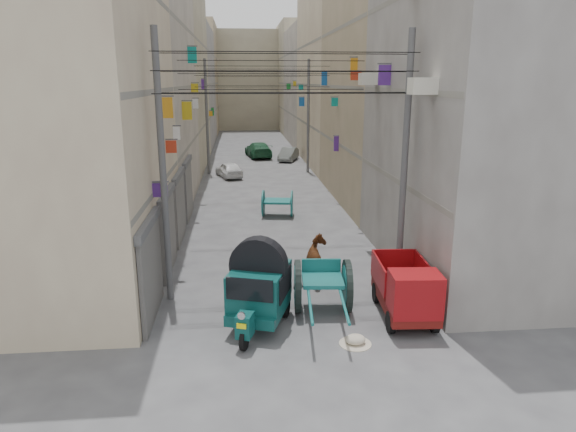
{
  "coord_description": "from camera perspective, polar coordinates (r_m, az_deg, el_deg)",
  "views": [
    {
      "loc": [
        -1.37,
        -9.0,
        6.55
      ],
      "look_at": [
        0.1,
        6.5,
        2.42
      ],
      "focal_mm": 32.0,
      "sensor_mm": 36.0,
      "label": 1
    }
  ],
  "objects": [
    {
      "name": "signboards",
      "position": [
        30.84,
        -2.9,
        9.02
      ],
      "size": [
        8.22,
        40.52,
        5.67
      ],
      "color": "#0C8B7F",
      "rests_on": "ground"
    },
    {
      "name": "mini_truck",
      "position": [
        14.74,
        13.14,
        -8.48
      ],
      "size": [
        1.54,
        3.1,
        1.7
      ],
      "rotation": [
        0.0,
        0.0,
        -0.07
      ],
      "color": "black",
      "rests_on": "ground"
    },
    {
      "name": "building_row_right",
      "position": [
        44.13,
        7.07,
        14.62
      ],
      "size": [
        8.0,
        62.0,
        14.0
      ],
      "color": "#9B9791",
      "rests_on": "ground"
    },
    {
      "name": "shutters_left",
      "position": [
        20.18,
        -12.5,
        -0.03
      ],
      "size": [
        0.18,
        14.4,
        2.88
      ],
      "color": "#49494D",
      "rests_on": "ground"
    },
    {
      "name": "feed_sack",
      "position": [
        13.61,
        7.5,
        -13.44
      ],
      "size": [
        0.52,
        0.42,
        0.26
      ],
      "primitive_type": "ellipsoid",
      "color": "beige",
      "rests_on": "ground"
    },
    {
      "name": "distant_car_green",
      "position": [
        45.44,
        -3.32,
        7.37
      ],
      "size": [
        2.5,
        4.76,
        1.32
      ],
      "primitive_type": "imported",
      "rotation": [
        0.0,
        0.0,
        3.29
      ],
      "color": "#1D5534",
      "rests_on": "ground"
    },
    {
      "name": "horse",
      "position": [
        17.21,
        3.41,
        -4.95
      ],
      "size": [
        0.79,
        1.73,
        1.46
      ],
      "primitive_type": "imported",
      "rotation": [
        0.0,
        0.0,
        3.14
      ],
      "color": "brown",
      "rests_on": "ground"
    },
    {
      "name": "ground",
      "position": [
        11.21,
        2.79,
        -20.93
      ],
      "size": [
        140.0,
        140.0,
        0.0
      ],
      "primitive_type": "plane",
      "color": "#444446",
      "rests_on": "ground"
    },
    {
      "name": "distant_car_white",
      "position": [
        36.02,
        -6.58,
        5.15
      ],
      "size": [
        2.19,
        3.44,
        1.09
      ],
      "primitive_type": "imported",
      "rotation": [
        0.0,
        0.0,
        3.45
      ],
      "color": "white",
      "rests_on": "ground"
    },
    {
      "name": "tonga_cart",
      "position": [
        15.02,
        3.84,
        -7.68
      ],
      "size": [
        1.72,
        3.52,
        1.55
      ],
      "rotation": [
        0.0,
        0.0,
        -0.08
      ],
      "color": "black",
      "rests_on": "ground"
    },
    {
      "name": "second_cart",
      "position": [
        25.35,
        -1.17,
        1.5
      ],
      "size": [
        1.67,
        1.52,
        1.32
      ],
      "rotation": [
        0.0,
        0.0,
        -0.15
      ],
      "color": "#16605F",
      "rests_on": "ground"
    },
    {
      "name": "overhead_cables",
      "position": [
        23.44,
        -2.15,
        15.36
      ],
      "size": [
        7.4,
        22.52,
        1.12
      ],
      "color": "black",
      "rests_on": "ground"
    },
    {
      "name": "building_row_left",
      "position": [
        43.63,
        -14.61,
        14.27
      ],
      "size": [
        8.0,
        62.0,
        14.0
      ],
      "color": "beige",
      "rests_on": "ground"
    },
    {
      "name": "end_cap_building",
      "position": [
        75.01,
        -4.52,
        14.76
      ],
      "size": [
        22.0,
        10.0,
        13.0
      ],
      "primitive_type": "cube",
      "color": "#B2A98C",
      "rests_on": "ground"
    },
    {
      "name": "utility_poles",
      "position": [
        26.16,
        -2.43,
        9.24
      ],
      "size": [
        7.4,
        22.2,
        8.0
      ],
      "color": "#505052",
      "rests_on": "ground"
    },
    {
      "name": "ac_units",
      "position": [
        17.42,
        11.88,
        17.45
      ],
      "size": [
        0.7,
        6.55,
        3.35
      ],
      "color": "beige",
      "rests_on": "ground"
    },
    {
      "name": "auto_rickshaw",
      "position": [
        14.06,
        -3.25,
        -7.86
      ],
      "size": [
        2.09,
        2.83,
        1.92
      ],
      "rotation": [
        0.0,
        0.0,
        -0.31
      ],
      "color": "black",
      "rests_on": "ground"
    },
    {
      "name": "distant_car_grey",
      "position": [
        43.35,
        0.05,
        6.88
      ],
      "size": [
        2.12,
        3.48,
        1.08
      ],
      "primitive_type": "imported",
      "rotation": [
        0.0,
        0.0,
        -0.32
      ],
      "color": "#585D5A",
      "rests_on": "ground"
    }
  ]
}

